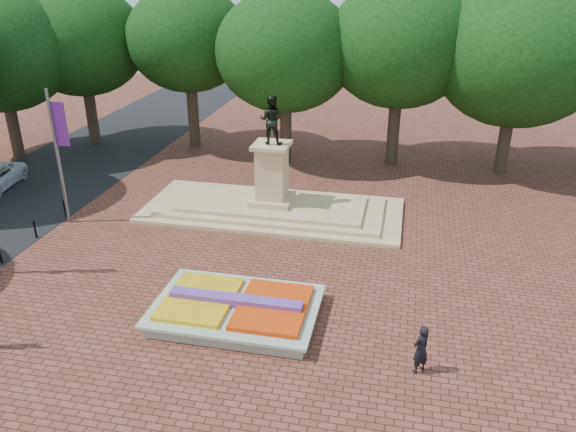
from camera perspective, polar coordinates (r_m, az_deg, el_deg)
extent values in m
plane|color=brown|center=(24.01, -6.16, -7.20)|extent=(90.00, 90.00, 0.00)
cube|color=gray|center=(22.03, -5.29, -9.67)|extent=(6.00, 4.00, 0.45)
cube|color=#AEBCAA|center=(21.88, -5.32, -9.08)|extent=(6.30, 4.30, 0.12)
cube|color=#D73E0B|center=(21.46, -1.59, -9.28)|extent=(2.60, 3.40, 0.22)
cube|color=gold|center=(22.24, -8.94, -8.31)|extent=(2.60, 3.40, 0.18)
cube|color=#603696|center=(21.76, -5.34, -8.59)|extent=(5.20, 0.55, 0.38)
cube|color=tan|center=(30.78, -1.61, 0.59)|extent=(14.00, 6.00, 0.20)
cube|color=tan|center=(30.70, -1.61, 0.93)|extent=(12.00, 5.00, 0.20)
cube|color=tan|center=(30.62, -1.61, 1.28)|extent=(10.00, 4.00, 0.20)
cube|color=tan|center=(30.52, -1.62, 1.71)|extent=(2.20, 2.20, 0.30)
cube|color=tan|center=(29.95, -1.65, 4.44)|extent=(1.50, 1.50, 2.80)
cube|color=tan|center=(29.48, -1.69, 7.18)|extent=(1.90, 1.90, 0.20)
imported|color=black|center=(29.10, -1.72, 9.73)|extent=(1.22, 0.95, 2.50)
cylinder|color=#32251B|center=(44.98, -18.92, 9.59)|extent=(0.80, 0.80, 4.00)
ellipsoid|color=black|center=(44.12, -19.77, 15.47)|extent=(8.80, 8.80, 7.48)
cylinder|color=#32251B|center=(41.50, -9.22, 9.42)|extent=(0.80, 0.80, 4.00)
ellipsoid|color=black|center=(40.57, -9.68, 15.83)|extent=(8.80, 8.80, 7.48)
cylinder|color=#32251B|center=(39.55, 0.41, 8.99)|extent=(0.80, 0.80, 4.00)
ellipsoid|color=black|center=(38.57, 0.43, 15.73)|extent=(8.80, 8.80, 7.48)
cylinder|color=#32251B|center=(38.78, 10.69, 8.25)|extent=(0.80, 0.80, 4.00)
ellipsoid|color=black|center=(37.78, 11.26, 15.10)|extent=(8.80, 8.80, 7.48)
cylinder|color=#32251B|center=(39.27, 21.00, 7.25)|extent=(0.80, 0.80, 4.00)
ellipsoid|color=black|center=(38.27, 22.08, 13.95)|extent=(8.80, 8.80, 7.48)
cylinder|color=#32251B|center=(43.00, -26.26, 7.63)|extent=(0.80, 0.80, 3.84)
cylinder|color=slate|center=(30.63, -22.30, 5.42)|extent=(0.16, 0.16, 7.00)
cube|color=#5C1B74|center=(29.89, -22.13, 8.64)|extent=(0.70, 0.04, 2.20)
cylinder|color=black|center=(28.60, -27.22, -3.49)|extent=(0.10, 0.10, 0.90)
cylinder|color=black|center=(30.40, -24.30, -1.30)|extent=(0.10, 0.10, 0.90)
sphere|color=black|center=(30.22, -24.45, -0.50)|extent=(0.12, 0.12, 0.12)
cylinder|color=black|center=(32.31, -21.72, 0.64)|extent=(0.10, 0.10, 0.90)
sphere|color=black|center=(32.14, -21.85, 1.41)|extent=(0.12, 0.12, 0.12)
imported|color=black|center=(19.50, 13.34, -13.04)|extent=(0.76, 0.76, 1.78)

